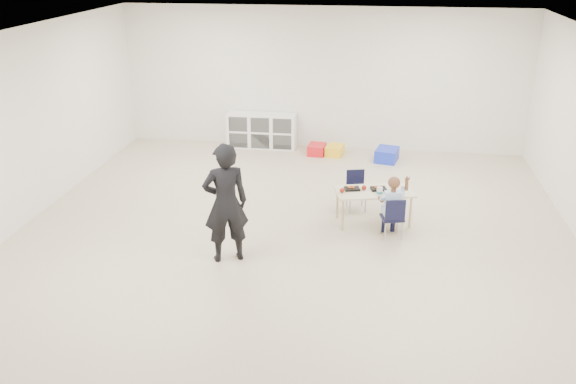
# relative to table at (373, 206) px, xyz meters

# --- Properties ---
(room) EXTENTS (9.00, 9.02, 2.80)m
(room) POSITION_rel_table_xyz_m (-1.13, -0.91, 1.14)
(room) COLOR beige
(room) RESTS_ON ground
(table) EXTENTS (1.23, 0.83, 0.52)m
(table) POSITION_rel_table_xyz_m (0.00, 0.00, 0.00)
(table) COLOR beige
(table) RESTS_ON ground
(chair_near) EXTENTS (0.36, 0.35, 0.62)m
(chair_near) POSITION_rel_table_xyz_m (0.27, -0.45, 0.05)
(chair_near) COLOR black
(chair_near) RESTS_ON ground
(chair_far) EXTENTS (0.36, 0.35, 0.62)m
(chair_far) POSITION_rel_table_xyz_m (-0.27, 0.45, 0.05)
(chair_far) COLOR black
(chair_far) RESTS_ON ground
(child) EXTENTS (0.50, 0.50, 0.98)m
(child) POSITION_rel_table_xyz_m (0.27, -0.45, 0.23)
(child) COLOR #BCD8FF
(child) RESTS_ON chair_near
(lunch_tray_near) EXTENTS (0.25, 0.21, 0.03)m
(lunch_tray_near) POSITION_rel_table_xyz_m (0.06, 0.04, 0.27)
(lunch_tray_near) COLOR black
(lunch_tray_near) RESTS_ON table
(lunch_tray_far) EXTENTS (0.25, 0.21, 0.03)m
(lunch_tray_far) POSITION_rel_table_xyz_m (-0.33, -0.01, 0.27)
(lunch_tray_far) COLOR black
(lunch_tray_far) RESTS_ON table
(milk_carton) EXTENTS (0.09, 0.09, 0.10)m
(milk_carton) POSITION_rel_table_xyz_m (0.08, -0.12, 0.30)
(milk_carton) COLOR white
(milk_carton) RESTS_ON table
(bread_roll) EXTENTS (0.09, 0.09, 0.07)m
(bread_roll) POSITION_rel_table_xyz_m (0.26, -0.04, 0.29)
(bread_roll) COLOR tan
(bread_roll) RESTS_ON table
(apple_near) EXTENTS (0.07, 0.07, 0.07)m
(apple_near) POSITION_rel_table_xyz_m (-0.15, 0.00, 0.29)
(apple_near) COLOR maroon
(apple_near) RESTS_ON table
(apple_far) EXTENTS (0.07, 0.07, 0.07)m
(apple_far) POSITION_rel_table_xyz_m (-0.46, -0.15, 0.29)
(apple_far) COLOR maroon
(apple_far) RESTS_ON table
(cubby_shelf) EXTENTS (1.40, 0.40, 0.70)m
(cubby_shelf) POSITION_rel_table_xyz_m (-2.33, 3.37, 0.09)
(cubby_shelf) COLOR white
(cubby_shelf) RESTS_ON ground
(adult) EXTENTS (0.69, 0.59, 1.61)m
(adult) POSITION_rel_table_xyz_m (-1.88, -1.43, 0.54)
(adult) COLOR black
(adult) RESTS_ON ground
(bin_red) EXTENTS (0.35, 0.44, 0.20)m
(bin_red) POSITION_rel_table_xyz_m (-1.16, 3.07, -0.16)
(bin_red) COLOR red
(bin_red) RESTS_ON ground
(bin_yellow) EXTENTS (0.38, 0.45, 0.20)m
(bin_yellow) POSITION_rel_table_xyz_m (-0.80, 3.07, -0.16)
(bin_yellow) COLOR yellow
(bin_yellow) RESTS_ON ground
(bin_blue) EXTENTS (0.49, 0.57, 0.25)m
(bin_blue) POSITION_rel_table_xyz_m (0.21, 2.87, -0.14)
(bin_blue) COLOR #1B2FCE
(bin_blue) RESTS_ON ground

